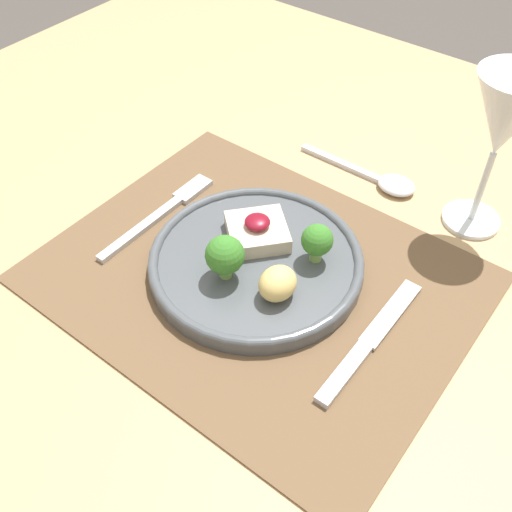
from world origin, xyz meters
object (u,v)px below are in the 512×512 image
object	(u,v)px
dinner_plate	(257,260)
wine_glass_near	(505,121)
fork	(165,211)
spoon	(384,180)
knife	(364,347)

from	to	relation	value
dinner_plate	wine_glass_near	size ratio (longest dim) A/B	1.22
dinner_plate	fork	bearing A→B (deg)	177.90
dinner_plate	spoon	size ratio (longest dim) A/B	1.41
dinner_plate	fork	xyz separation A→B (m)	(-0.15, 0.01, -0.01)
fork	knife	bearing A→B (deg)	-5.81
knife	spoon	bearing A→B (deg)	114.52
knife	wine_glass_near	distance (m)	0.29
fork	spoon	distance (m)	0.30
spoon	wine_glass_near	bearing A→B (deg)	-2.01
dinner_plate	fork	world-z (taller)	dinner_plate
knife	fork	bearing A→B (deg)	174.30
fork	wine_glass_near	xyz separation A→B (m)	(0.32, 0.23, 0.14)
knife	spoon	xyz separation A→B (m)	(-0.12, 0.25, 0.00)
spoon	wine_glass_near	xyz separation A→B (m)	(0.12, 0.00, 0.14)
dinner_plate	spoon	distance (m)	0.23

